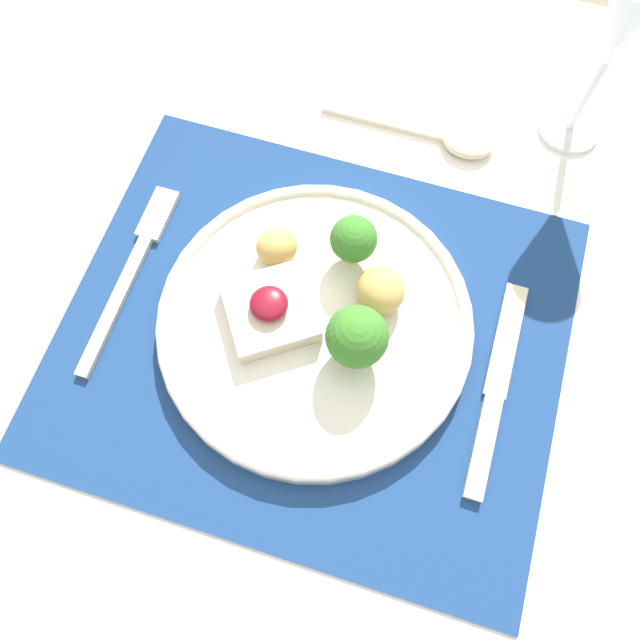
{
  "coord_description": "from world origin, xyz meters",
  "views": [
    {
      "loc": [
        0.07,
        -0.19,
        1.31
      ],
      "look_at": [
        0.0,
        0.01,
        0.8
      ],
      "focal_mm": 35.0,
      "sensor_mm": 36.0,
      "label": 1
    }
  ],
  "objects_px": {
    "dinner_plate": "(321,319)",
    "spoon": "(452,137)",
    "knife": "(493,401)",
    "wine_glass_near": "(626,29)",
    "fork": "(134,264)"
  },
  "relations": [
    {
      "from": "fork",
      "to": "wine_glass_near",
      "type": "relative_size",
      "value": 1.09
    },
    {
      "from": "dinner_plate",
      "to": "fork",
      "type": "xyz_separation_m",
      "value": [
        -0.19,
        0.01,
        -0.01
      ]
    },
    {
      "from": "knife",
      "to": "wine_glass_near",
      "type": "distance_m",
      "value": 0.34
    },
    {
      "from": "spoon",
      "to": "wine_glass_near",
      "type": "distance_m",
      "value": 0.18
    },
    {
      "from": "knife",
      "to": "spoon",
      "type": "relative_size",
      "value": 1.08
    },
    {
      "from": "fork",
      "to": "wine_glass_near",
      "type": "xyz_separation_m",
      "value": [
        0.37,
        0.28,
        0.13
      ]
    },
    {
      "from": "dinner_plate",
      "to": "spoon",
      "type": "height_order",
      "value": "dinner_plate"
    },
    {
      "from": "dinner_plate",
      "to": "spoon",
      "type": "relative_size",
      "value": 1.53
    },
    {
      "from": "fork",
      "to": "spoon",
      "type": "relative_size",
      "value": 1.08
    },
    {
      "from": "dinner_plate",
      "to": "fork",
      "type": "relative_size",
      "value": 1.41
    },
    {
      "from": "dinner_plate",
      "to": "wine_glass_near",
      "type": "height_order",
      "value": "wine_glass_near"
    },
    {
      "from": "spoon",
      "to": "wine_glass_near",
      "type": "height_order",
      "value": "wine_glass_near"
    },
    {
      "from": "fork",
      "to": "knife",
      "type": "height_order",
      "value": "knife"
    },
    {
      "from": "wine_glass_near",
      "to": "fork",
      "type": "bearing_deg",
      "value": -142.54
    },
    {
      "from": "fork",
      "to": "wine_glass_near",
      "type": "bearing_deg",
      "value": 36.04
    }
  ]
}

